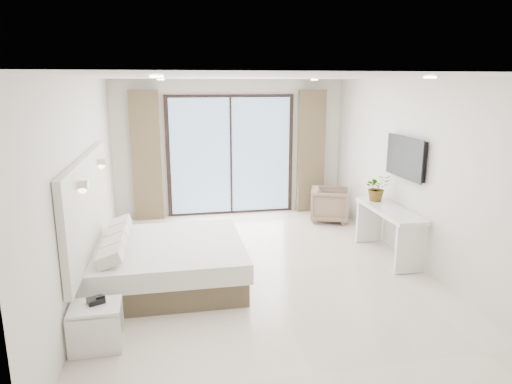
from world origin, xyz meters
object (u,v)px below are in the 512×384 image
at_px(armchair, 330,203).
at_px(console_desk, 389,222).
at_px(bed, 167,262).
at_px(nightstand, 97,326).

bearing_deg(armchair, console_desk, -152.96).
distance_m(bed, nightstand, 1.60).
xyz_separation_m(bed, console_desk, (3.36, 0.33, 0.26)).
xyz_separation_m(bed, nightstand, (-0.70, -1.44, -0.06)).
bearing_deg(bed, armchair, 36.16).
relative_size(bed, nightstand, 3.87).
height_order(bed, nightstand, bed).
bearing_deg(nightstand, console_desk, 22.15).
distance_m(nightstand, console_desk, 4.44).
relative_size(nightstand, console_desk, 0.34).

